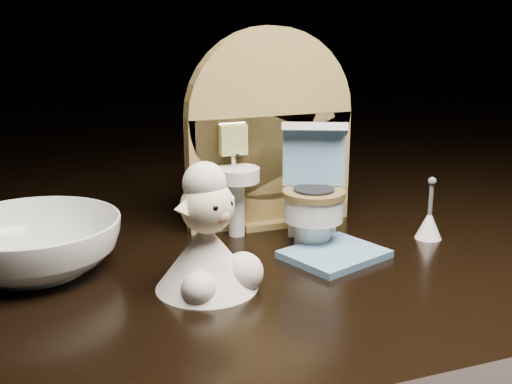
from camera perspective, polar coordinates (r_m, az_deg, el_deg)
backdrop_panel at (r=0.49m, az=1.16°, el=4.58°), size 0.13×0.05×0.15m
toy_toilet at (r=0.46m, az=5.11°, el=-0.60°), size 0.05×0.06×0.09m
bath_mat at (r=0.44m, az=6.98°, el=-5.51°), size 0.08×0.07×0.00m
toilet_brush at (r=0.49m, az=15.13°, el=-2.62°), size 0.02×0.02×0.05m
plush_lamb at (r=0.38m, az=-4.25°, el=-4.74°), size 0.06×0.06×0.08m
ceramic_bowl at (r=0.43m, az=-19.11°, el=-4.53°), size 0.14×0.14×0.03m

